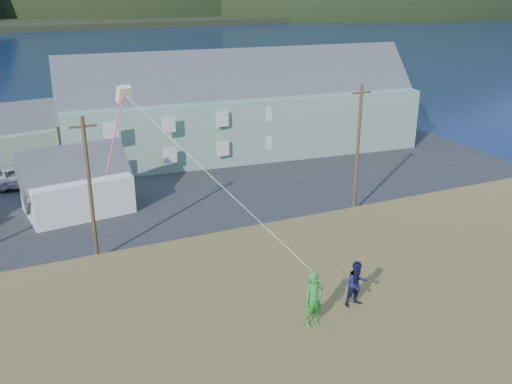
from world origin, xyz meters
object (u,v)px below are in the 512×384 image
wharf (26,124)px  shed_palegreen_far (36,133)px  shed_white (76,183)px  lodge (241,106)px  kite_flyer_green (314,299)px  kite_flyer_navy (357,284)px

wharf → shed_palegreen_far: (0.36, -13.92, 2.21)m
shed_white → shed_palegreen_far: 15.89m
lodge → kite_flyer_green: bearing=-104.4°
shed_palegreen_far → kite_flyer_green: size_ratio=6.34×
shed_palegreen_far → kite_flyer_navy: (6.74, -45.27, 5.30)m
wharf → kite_flyer_green: (5.29, -59.59, 7.62)m
lodge → shed_white: lodge is taller
shed_white → kite_flyer_navy: (5.13, -29.46, 5.56)m
shed_palegreen_far → kite_flyer_navy: size_ratio=7.26×
kite_flyer_green → lodge: bearing=64.4°
shed_white → wharf: bearing=86.8°
wharf → lodge: (19.70, -19.90, 4.34)m
wharf → kite_flyer_green: size_ratio=14.92×
lodge → shed_palegreen_far: lodge is taller
lodge → kite_flyer_green: (-14.40, -39.69, 3.28)m
wharf → shed_palegreen_far: shed_palegreen_far is taller
wharf → lodge: size_ratio=0.72×
shed_white → kite_flyer_green: (3.33, -29.86, 5.67)m
lodge → shed_palegreen_far: bearing=168.4°
kite_flyer_green → kite_flyer_navy: kite_flyer_green is taller
shed_white → kite_flyer_navy: bearing=-87.1°
kite_flyer_green → kite_flyer_navy: bearing=6.9°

